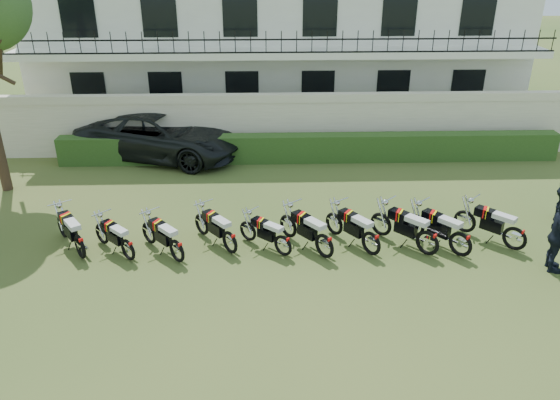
{
  "coord_description": "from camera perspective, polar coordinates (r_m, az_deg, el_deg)",
  "views": [
    {
      "loc": [
        -0.7,
        -11.41,
        7.24
      ],
      "look_at": [
        -0.27,
        1.94,
        0.92
      ],
      "focal_mm": 35.0,
      "sensor_mm": 36.0,
      "label": 1
    }
  ],
  "objects": [
    {
      "name": "ground",
      "position": [
        13.53,
        1.41,
        -7.05
      ],
      "size": [
        100.0,
        100.0,
        0.0
      ],
      "primitive_type": "plane",
      "color": "#344E1F",
      "rests_on": "ground"
    },
    {
      "name": "officer_2",
      "position": [
        14.56,
        27.08,
        -3.39
      ],
      "size": [
        0.72,
        1.17,
        1.86
      ],
      "primitive_type": "imported",
      "rotation": [
        0.0,
        0.0,
        1.31
      ],
      "color": "black",
      "rests_on": "ground"
    },
    {
      "name": "motorcycle_3",
      "position": [
        13.91,
        -5.28,
        -3.89
      ],
      "size": [
        1.26,
        1.54,
        1.04
      ],
      "rotation": [
        0.0,
        0.0,
        0.67
      ],
      "color": "black",
      "rests_on": "ground"
    },
    {
      "name": "building",
      "position": [
        25.62,
        -0.29,
        17.4
      ],
      "size": [
        20.4,
        9.6,
        7.4
      ],
      "color": "white",
      "rests_on": "ground"
    },
    {
      "name": "motorcycle_7",
      "position": [
        14.25,
        15.22,
        -3.77
      ],
      "size": [
        1.5,
        1.6,
        1.14
      ],
      "rotation": [
        0.0,
        0.0,
        0.75
      ],
      "color": "black",
      "rests_on": "ground"
    },
    {
      "name": "motorcycle_0",
      "position": [
        14.52,
        -20.25,
        -4.05
      ],
      "size": [
        1.24,
        1.69,
        1.09
      ],
      "rotation": [
        0.0,
        0.0,
        0.62
      ],
      "color": "black",
      "rests_on": "ground"
    },
    {
      "name": "suv",
      "position": [
        20.63,
        -12.37,
        6.65
      ],
      "size": [
        6.61,
        4.48,
        1.68
      ],
      "primitive_type": "imported",
      "rotation": [
        0.0,
        0.0,
        1.27
      ],
      "color": "black",
      "rests_on": "ground"
    },
    {
      "name": "motorcycle_1",
      "position": [
        14.09,
        -15.66,
        -4.54
      ],
      "size": [
        1.33,
        1.32,
        0.97
      ],
      "rotation": [
        0.0,
        0.0,
        0.79
      ],
      "color": "black",
      "rests_on": "ground"
    },
    {
      "name": "motorcycle_4",
      "position": [
        13.76,
        0.32,
        -4.28
      ],
      "size": [
        1.38,
        1.24,
        0.96
      ],
      "rotation": [
        0.0,
        0.0,
        0.84
      ],
      "color": "black",
      "rests_on": "ground"
    },
    {
      "name": "motorcycle_8",
      "position": [
        14.44,
        18.42,
        -3.86
      ],
      "size": [
        1.4,
        1.64,
        1.12
      ],
      "rotation": [
        0.0,
        0.0,
        0.7
      ],
      "color": "black",
      "rests_on": "ground"
    },
    {
      "name": "motorcycle_9",
      "position": [
        15.22,
        23.41,
        -3.2
      ],
      "size": [
        1.47,
        1.52,
        1.1
      ],
      "rotation": [
        0.0,
        0.0,
        0.77
      ],
      "color": "black",
      "rests_on": "ground"
    },
    {
      "name": "perimeter_wall",
      "position": [
        20.35,
        0.2,
        7.96
      ],
      "size": [
        30.0,
        0.35,
        2.3
      ],
      "color": "beige",
      "rests_on": "ground"
    },
    {
      "name": "motorcycle_5",
      "position": [
        13.68,
        4.68,
        -4.23
      ],
      "size": [
        1.33,
        1.66,
        1.11
      ],
      "rotation": [
        0.0,
        0.0,
        0.67
      ],
      "color": "black",
      "rests_on": "ground"
    },
    {
      "name": "motorcycle_2",
      "position": [
        13.72,
        -10.76,
        -4.71
      ],
      "size": [
        1.33,
        1.46,
        1.03
      ],
      "rotation": [
        0.0,
        0.0,
        0.73
      ],
      "color": "black",
      "rests_on": "ground"
    },
    {
      "name": "motorcycle_6",
      "position": [
        13.96,
        9.54,
        -3.94
      ],
      "size": [
        1.25,
        1.67,
        1.09
      ],
      "rotation": [
        0.0,
        0.0,
        0.63
      ],
      "color": "black",
      "rests_on": "ground"
    },
    {
      "name": "hedge",
      "position": [
        19.86,
        3.17,
        5.44
      ],
      "size": [
        18.0,
        0.6,
        1.0
      ],
      "primitive_type": "cube",
      "color": "#214117",
      "rests_on": "ground"
    }
  ]
}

